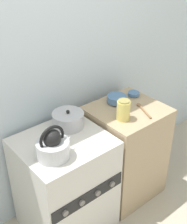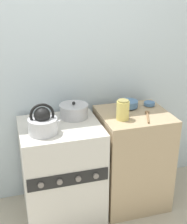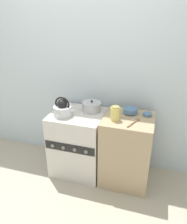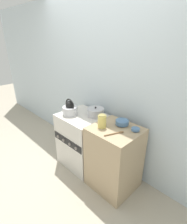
{
  "view_description": "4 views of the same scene",
  "coord_description": "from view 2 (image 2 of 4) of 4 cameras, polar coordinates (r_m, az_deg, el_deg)",
  "views": [
    {
      "loc": [
        -0.99,
        -1.24,
        2.17
      ],
      "look_at": [
        0.3,
        0.31,
        0.97
      ],
      "focal_mm": 50.0,
      "sensor_mm": 36.0,
      "label": 1
    },
    {
      "loc": [
        -0.38,
        -1.97,
        1.9
      ],
      "look_at": [
        0.28,
        0.28,
        0.94
      ],
      "focal_mm": 50.0,
      "sensor_mm": 36.0,
      "label": 2
    },
    {
      "loc": [
        0.9,
        -1.98,
        2.02
      ],
      "look_at": [
        0.22,
        0.27,
        0.91
      ],
      "focal_mm": 35.0,
      "sensor_mm": 36.0,
      "label": 3
    },
    {
      "loc": [
        1.77,
        -1.21,
        1.92
      ],
      "look_at": [
        0.24,
        0.29,
        0.98
      ],
      "focal_mm": 28.0,
      "sensor_mm": 36.0,
      "label": 4
    }
  ],
  "objects": [
    {
      "name": "wooden_spoon",
      "position": [
        2.61,
        9.87,
        -0.64
      ],
      "size": [
        0.12,
        0.24,
        0.02
      ],
      "color": "olive",
      "rests_on": "counter"
    },
    {
      "name": "stove",
      "position": [
        2.73,
        -5.8,
        -10.55
      ],
      "size": [
        0.65,
        0.61,
        0.85
      ],
      "color": "beige",
      "rests_on": "ground_plane"
    },
    {
      "name": "enamel_bowl",
      "position": [
        2.76,
        6.41,
        1.49
      ],
      "size": [
        0.16,
        0.16,
        0.07
      ],
      "color": "#4C729E",
      "rests_on": "counter"
    },
    {
      "name": "counter",
      "position": [
        2.86,
        7.08,
        -8.43
      ],
      "size": [
        0.58,
        0.55,
        0.89
      ],
      "color": "tan",
      "rests_on": "ground_plane"
    },
    {
      "name": "storage_jar",
      "position": [
        2.5,
        5.38,
        0.38
      ],
      "size": [
        0.1,
        0.1,
        0.17
      ],
      "color": "#E0CC66",
      "rests_on": "counter"
    },
    {
      "name": "wall_back",
      "position": [
        2.73,
        -7.94,
        8.38
      ],
      "size": [
        7.0,
        0.06,
        2.5
      ],
      "color": "silver",
      "rests_on": "ground_plane"
    },
    {
      "name": "kettle",
      "position": [
        2.37,
        -9.22,
        -1.95
      ],
      "size": [
        0.27,
        0.22,
        0.24
      ],
      "color": "silver",
      "rests_on": "stove"
    },
    {
      "name": "small_ceramic_bowl",
      "position": [
        2.84,
        10.17,
        1.52
      ],
      "size": [
        0.1,
        0.1,
        0.04
      ],
      "color": "#4C729E",
      "rests_on": "counter"
    },
    {
      "name": "cooking_pot",
      "position": [
        2.64,
        -3.61,
        0.2
      ],
      "size": [
        0.24,
        0.24,
        0.14
      ],
      "color": "#B2B2B7",
      "rests_on": "stove"
    }
  ]
}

